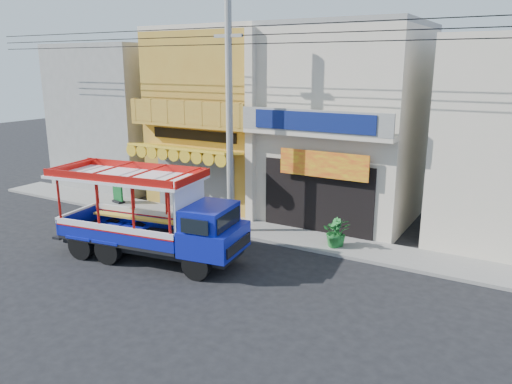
# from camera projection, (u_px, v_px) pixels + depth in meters

# --- Properties ---
(ground) EXTENTS (90.00, 90.00, 0.00)m
(ground) POSITION_uv_depth(u_px,v_px,m) (203.00, 266.00, 16.82)
(ground) COLOR black
(ground) RESTS_ON ground
(sidewalk) EXTENTS (30.00, 2.00, 0.12)m
(sidewalk) POSITION_uv_depth(u_px,v_px,m) (261.00, 231.00, 20.16)
(sidewalk) COLOR slate
(sidewalk) RESTS_ON ground
(shophouse_left) EXTENTS (6.00, 7.50, 8.24)m
(shophouse_left) POSITION_uv_depth(u_px,v_px,m) (230.00, 116.00, 24.41)
(shophouse_left) COLOR #B07D27
(shophouse_left) RESTS_ON ground
(shophouse_right) EXTENTS (6.00, 6.75, 8.24)m
(shophouse_right) POSITION_uv_depth(u_px,v_px,m) (347.00, 124.00, 21.49)
(shophouse_right) COLOR beige
(shophouse_right) RESTS_ON ground
(party_pilaster) EXTENTS (0.35, 0.30, 8.00)m
(party_pilaster) POSITION_uv_depth(u_px,v_px,m) (250.00, 130.00, 20.37)
(party_pilaster) COLOR beige
(party_pilaster) RESTS_ON ground
(filler_building_left) EXTENTS (6.00, 6.00, 7.60)m
(filler_building_left) POSITION_uv_depth(u_px,v_px,m) (126.00, 115.00, 27.93)
(filler_building_left) COLOR gray
(filler_building_left) RESTS_ON ground
(utility_pole) EXTENTS (28.00, 0.26, 9.00)m
(utility_pole) POSITION_uv_depth(u_px,v_px,m) (233.00, 107.00, 18.75)
(utility_pole) COLOR gray
(utility_pole) RESTS_ON ground
(songthaew_truck) EXTENTS (7.04, 3.12, 3.17)m
(songthaew_truck) POSITION_uv_depth(u_px,v_px,m) (161.00, 219.00, 16.83)
(songthaew_truck) COLOR black
(songthaew_truck) RESTS_ON ground
(green_sign) EXTENTS (0.73, 0.46, 1.11)m
(green_sign) POSITION_uv_depth(u_px,v_px,m) (118.00, 193.00, 23.92)
(green_sign) COLOR black
(green_sign) RESTS_ON sidewalk
(potted_plant_a) EXTENTS (1.26, 1.21, 1.09)m
(potted_plant_a) POSITION_uv_depth(u_px,v_px,m) (336.00, 232.00, 18.18)
(potted_plant_a) COLOR #1D6628
(potted_plant_a) RESTS_ON sidewalk
(potted_plant_b) EXTENTS (0.69, 0.74, 1.07)m
(potted_plant_b) POSITION_uv_depth(u_px,v_px,m) (334.00, 233.00, 18.11)
(potted_plant_b) COLOR #1D6628
(potted_plant_b) RESTS_ON sidewalk
(potted_plant_c) EXTENTS (0.57, 0.57, 1.00)m
(potted_plant_c) POSITION_uv_depth(u_px,v_px,m) (338.00, 233.00, 18.22)
(potted_plant_c) COLOR #1D6628
(potted_plant_c) RESTS_ON sidewalk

